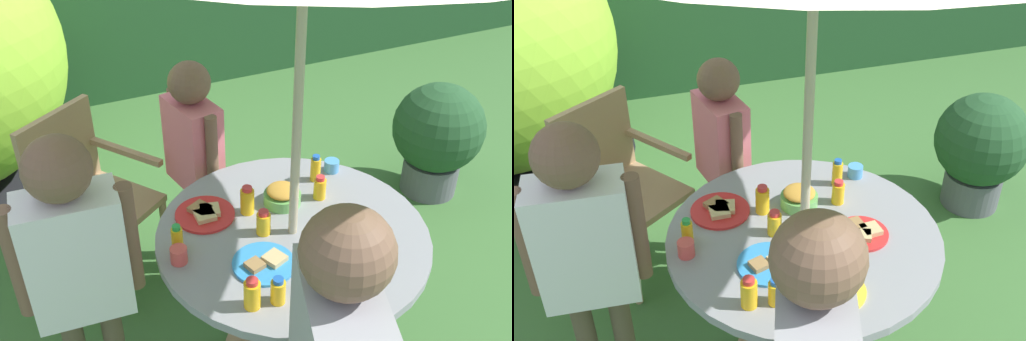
% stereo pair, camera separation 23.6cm
% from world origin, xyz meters
% --- Properties ---
extents(garden_table, '(1.10, 1.10, 0.73)m').
position_xyz_m(garden_table, '(0.00, 0.00, 0.55)').
color(garden_table, tan).
rests_on(garden_table, ground_plane).
extents(wooden_chair, '(0.66, 0.66, 0.92)m').
position_xyz_m(wooden_chair, '(-0.68, 0.93, 0.52)').
color(wooden_chair, tan).
rests_on(wooden_chair, ground_plane).
extents(potted_plant, '(0.55, 0.55, 0.73)m').
position_xyz_m(potted_plant, '(1.42, 0.80, 0.41)').
color(potted_plant, '#595960').
rests_on(potted_plant, ground_plane).
extents(child_in_pink_shirt, '(0.23, 0.40, 1.19)m').
position_xyz_m(child_in_pink_shirt, '(-0.15, 0.76, 0.76)').
color(child_in_pink_shirt, '#3F3F47').
rests_on(child_in_pink_shirt, ground_plane).
extents(child_in_white_shirt, '(0.45, 0.23, 1.34)m').
position_xyz_m(child_in_white_shirt, '(-0.83, 0.06, 0.85)').
color(child_in_white_shirt, brown).
rests_on(child_in_white_shirt, ground_plane).
extents(snack_bowl, '(0.16, 0.16, 0.09)m').
position_xyz_m(snack_bowl, '(0.05, 0.19, 0.77)').
color(snack_bowl, '#66B259').
rests_on(snack_bowl, garden_table).
extents(plate_far_right, '(0.25, 0.25, 0.03)m').
position_xyz_m(plate_far_right, '(-0.28, 0.24, 0.74)').
color(plate_far_right, red).
rests_on(plate_far_right, garden_table).
extents(plate_back_edge, '(0.21, 0.21, 0.03)m').
position_xyz_m(plate_back_edge, '(-0.00, -0.33, 0.74)').
color(plate_back_edge, yellow).
rests_on(plate_back_edge, garden_table).
extents(plate_mid_left, '(0.22, 0.22, 0.03)m').
position_xyz_m(plate_mid_left, '(0.22, -0.07, 0.74)').
color(plate_mid_left, red).
rests_on(plate_mid_left, garden_table).
extents(plate_far_left, '(0.24, 0.24, 0.03)m').
position_xyz_m(plate_far_left, '(-0.19, -0.13, 0.74)').
color(plate_far_left, '#338CD8').
rests_on(plate_far_left, garden_table).
extents(juice_bottle_near_left, '(0.05, 0.05, 0.11)m').
position_xyz_m(juice_bottle_near_left, '(-0.22, -0.32, 0.78)').
color(juice_bottle_near_left, yellow).
rests_on(juice_bottle_near_left, garden_table).
extents(juice_bottle_near_right, '(0.06, 0.06, 0.13)m').
position_xyz_m(juice_bottle_near_right, '(-0.11, 0.19, 0.79)').
color(juice_bottle_near_right, yellow).
rests_on(juice_bottle_near_right, garden_table).
extents(juice_bottle_center_front, '(0.05, 0.05, 0.11)m').
position_xyz_m(juice_bottle_center_front, '(-0.45, 0.10, 0.78)').
color(juice_bottle_center_front, yellow).
rests_on(juice_bottle_center_front, garden_table).
extents(juice_bottle_center_back, '(0.05, 0.05, 0.13)m').
position_xyz_m(juice_bottle_center_back, '(0.26, 0.28, 0.79)').
color(juice_bottle_center_back, yellow).
rests_on(juice_bottle_center_back, garden_table).
extents(juice_bottle_mid_right, '(0.06, 0.06, 0.12)m').
position_xyz_m(juice_bottle_mid_right, '(-0.31, -0.30, 0.79)').
color(juice_bottle_mid_right, yellow).
rests_on(juice_bottle_mid_right, garden_table).
extents(juice_bottle_front_edge, '(0.05, 0.05, 0.11)m').
position_xyz_m(juice_bottle_front_edge, '(0.21, 0.16, 0.78)').
color(juice_bottle_front_edge, yellow).
rests_on(juice_bottle_front_edge, garden_table).
extents(juice_bottle_spot_a, '(0.06, 0.06, 0.11)m').
position_xyz_m(juice_bottle_spot_a, '(-0.11, 0.04, 0.78)').
color(juice_bottle_spot_a, yellow).
rests_on(juice_bottle_spot_a, garden_table).
extents(cup_near, '(0.07, 0.07, 0.06)m').
position_xyz_m(cup_near, '(0.36, 0.32, 0.76)').
color(cup_near, '#4C99D8').
rests_on(cup_near, garden_table).
extents(cup_far, '(0.07, 0.07, 0.07)m').
position_xyz_m(cup_far, '(-0.47, 0.02, 0.76)').
color(cup_far, '#E04C47').
rests_on(cup_far, garden_table).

